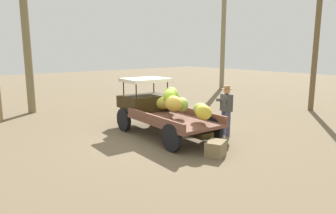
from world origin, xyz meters
The scene contains 4 objects.
ground_plane centered at (0.00, 0.00, 0.00)m, with size 60.00×60.00×0.00m, color #726147.
truck centered at (0.29, -0.14, 0.91)m, with size 4.54×1.95×1.84m.
farmer centered at (-1.29, -1.68, 0.96)m, with size 0.53×0.49×1.68m.
wooden_crate centered at (-2.47, 0.13, 0.21)m, with size 0.58×0.46×0.41m, color olive.
Camera 1 is at (-7.83, 6.26, 2.86)m, focal length 33.16 mm.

